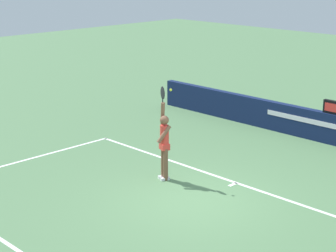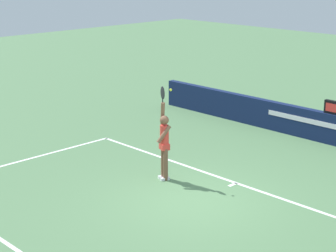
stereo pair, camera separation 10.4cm
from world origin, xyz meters
name	(u,v)px [view 1 (the left image)]	position (x,y,z in m)	size (l,w,h in m)	color
ground_plane	(194,201)	(0.00, 0.00, 0.00)	(60.00, 60.00, 0.00)	#51794E
court_lines	(154,217)	(0.00, -1.33, 0.00)	(10.86, 6.01, 0.00)	white
back_wall	(332,129)	(0.00, 6.25, 0.48)	(14.26, 0.25, 0.97)	#111E46
speed_display	(333,107)	(-0.03, 6.25, 1.17)	(0.59, 0.13, 0.41)	black
tennis_player	(164,142)	(-1.52, 0.48, 1.03)	(0.45, 0.45, 2.47)	brown
tennis_ball	(171,90)	(-1.38, 0.57, 2.41)	(0.07, 0.07, 0.07)	#CFE02D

